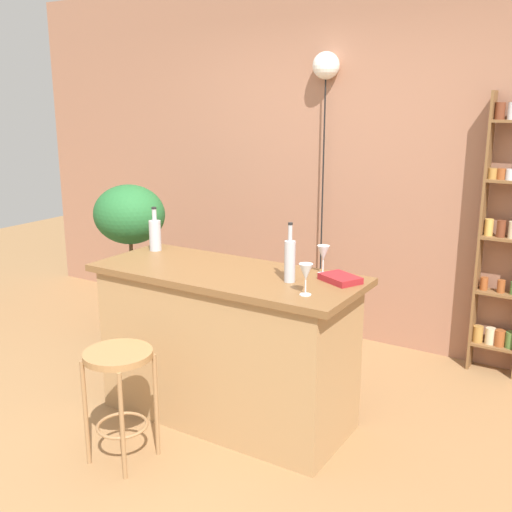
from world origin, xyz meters
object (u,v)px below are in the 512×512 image
(plant_stool, at_px, (135,315))
(bottle_olive_oil, at_px, (290,260))
(wine_glass_center, at_px, (306,273))
(pendant_globe_light, at_px, (326,71))
(bar_stool, at_px, (119,379))
(spice_shelf, at_px, (505,237))
(bottle_sauce_amber, at_px, (155,234))
(wine_glass_left, at_px, (323,254))
(potted_plant, at_px, (130,225))
(cookbook, at_px, (340,279))

(plant_stool, bearing_deg, bottle_olive_oil, -19.47)
(wine_glass_center, xyz_separation_m, pendant_globe_light, (-0.72, 1.69, 1.05))
(bar_stool, relative_size, pendant_globe_light, 0.28)
(spice_shelf, xyz_separation_m, bottle_sauce_amber, (-1.92, -1.35, 0.05))
(wine_glass_left, bearing_deg, pendant_globe_light, 115.87)
(bottle_sauce_amber, distance_m, wine_glass_center, 1.30)
(potted_plant, bearing_deg, pendant_globe_light, 37.80)
(plant_stool, relative_size, pendant_globe_light, 0.19)
(bottle_sauce_amber, height_order, pendant_globe_light, pendant_globe_light)
(bottle_olive_oil, bearing_deg, pendant_globe_light, 109.48)
(bar_stool, bearing_deg, bottle_olive_oil, 47.13)
(bar_stool, xyz_separation_m, bottle_sauce_amber, (-0.45, 0.84, 0.56))
(bar_stool, height_order, cookbook, cookbook)
(bottle_olive_oil, bearing_deg, wine_glass_center, -42.04)
(bar_stool, height_order, bottle_olive_oil, bottle_olive_oil)
(plant_stool, distance_m, wine_glass_center, 2.22)
(spice_shelf, height_order, bottle_olive_oil, spice_shelf)
(bottle_olive_oil, xyz_separation_m, cookbook, (0.23, 0.14, -0.11))
(bottle_sauce_amber, xyz_separation_m, wine_glass_left, (1.17, 0.08, 0.01))
(plant_stool, xyz_separation_m, potted_plant, (0.00, -0.00, 0.73))
(wine_glass_left, relative_size, wine_glass_center, 1.00)
(potted_plant, relative_size, bottle_olive_oil, 2.57)
(wine_glass_left, distance_m, wine_glass_center, 0.41)
(wine_glass_left, relative_size, cookbook, 0.78)
(bottle_sauce_amber, bearing_deg, potted_plant, 145.05)
(bar_stool, xyz_separation_m, wine_glass_left, (0.72, 0.92, 0.57))
(plant_stool, relative_size, bottle_sauce_amber, 1.45)
(wine_glass_center, bearing_deg, spice_shelf, 68.49)
(bottle_sauce_amber, relative_size, pendant_globe_light, 0.13)
(bar_stool, relative_size, wine_glass_center, 3.81)
(plant_stool, xyz_separation_m, wine_glass_center, (1.91, -0.77, 0.83))
(bar_stool, xyz_separation_m, wine_glass_center, (0.81, 0.52, 0.57))
(potted_plant, xyz_separation_m, pendant_globe_light, (1.19, 0.92, 1.15))
(spice_shelf, xyz_separation_m, bottle_olive_oil, (-0.84, -1.51, 0.06))
(bottle_sauce_amber, relative_size, wine_glass_center, 1.75)
(wine_glass_center, relative_size, cookbook, 0.78)
(spice_shelf, bearing_deg, pendant_globe_light, 178.83)
(pendant_globe_light, bearing_deg, bar_stool, -92.36)
(wine_glass_left, height_order, wine_glass_center, same)
(spice_shelf, bearing_deg, wine_glass_center, -111.51)
(bottle_olive_oil, relative_size, cookbook, 1.56)
(spice_shelf, relative_size, bottle_sauce_amber, 6.78)
(bar_stool, distance_m, wine_glass_left, 1.30)
(bar_stool, relative_size, spice_shelf, 0.32)
(bottle_sauce_amber, bearing_deg, wine_glass_center, -14.28)
(bar_stool, bearing_deg, wine_glass_center, 32.69)
(spice_shelf, bearing_deg, bottle_sauce_amber, -144.99)
(bottle_sauce_amber, distance_m, wine_glass_left, 1.17)
(wine_glass_left, bearing_deg, potted_plant, 168.32)
(plant_stool, height_order, cookbook, cookbook)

